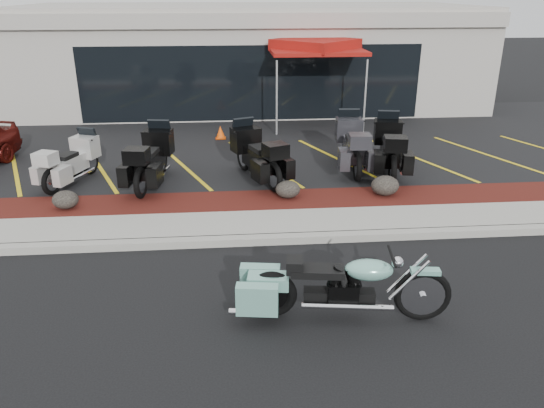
{
  "coord_description": "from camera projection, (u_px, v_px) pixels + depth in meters",
  "views": [
    {
      "loc": [
        -0.91,
        -8.36,
        4.61
      ],
      "look_at": [
        -0.09,
        1.2,
        0.7
      ],
      "focal_mm": 35.0,
      "sensor_mm": 36.0,
      "label": 1
    }
  ],
  "objects": [
    {
      "name": "boulder_mid",
      "position": [
        288.0,
        189.0,
        12.07
      ],
      "size": [
        0.57,
        0.47,
        0.4
      ],
      "primitive_type": "ellipsoid",
      "color": "black",
      "rests_on": "mulch_bed"
    },
    {
      "name": "boulder_left",
      "position": [
        65.0,
        200.0,
        11.49
      ],
      "size": [
        0.56,
        0.47,
        0.4
      ],
      "primitive_type": "ellipsoid",
      "color": "black",
      "rests_on": "mulch_bed"
    },
    {
      "name": "touring_grey",
      "position": [
        348.0,
        134.0,
        14.62
      ],
      "size": [
        1.13,
        2.54,
        1.44
      ],
      "primitive_type": null,
      "rotation": [
        0.0,
        0.0,
        1.5
      ],
      "color": "#2A2A2F",
      "rests_on": "upper_lot"
    },
    {
      "name": "ground",
      "position": [
        283.0,
        265.0,
        9.53
      ],
      "size": [
        90.0,
        90.0,
        0.0
      ],
      "primitive_type": "plane",
      "color": "black",
      "rests_on": "ground"
    },
    {
      "name": "hero_cruiser",
      "position": [
        423.0,
        288.0,
        7.73
      ],
      "size": [
        3.22,
        1.22,
        1.11
      ],
      "primitive_type": null,
      "rotation": [
        0.0,
        0.0,
        -0.14
      ],
      "color": "#71B0A0",
      "rests_on": "ground"
    },
    {
      "name": "curb",
      "position": [
        278.0,
        239.0,
        10.33
      ],
      "size": [
        24.0,
        0.25,
        0.15
      ],
      "primitive_type": "cube",
      "color": "gray",
      "rests_on": "ground"
    },
    {
      "name": "touring_black_mid",
      "position": [
        244.0,
        144.0,
        13.74
      ],
      "size": [
        1.75,
        2.6,
        1.41
      ],
      "primitive_type": null,
      "rotation": [
        0.0,
        0.0,
        1.94
      ],
      "color": "black",
      "rests_on": "upper_lot"
    },
    {
      "name": "touring_black_front",
      "position": [
        160.0,
        147.0,
        13.52
      ],
      "size": [
        1.31,
        2.55,
        1.42
      ],
      "primitive_type": null,
      "rotation": [
        0.0,
        0.0,
        1.41
      ],
      "color": "black",
      "rests_on": "upper_lot"
    },
    {
      "name": "dealership_building",
      "position": [
        247.0,
        55.0,
        22.12
      ],
      "size": [
        18.0,
        8.16,
        4.0
      ],
      "color": "#A8A298",
      "rests_on": "ground"
    },
    {
      "name": "boulder_right",
      "position": [
        385.0,
        185.0,
        12.22
      ],
      "size": [
        0.65,
        0.54,
        0.46
      ],
      "primitive_type": "ellipsoid",
      "color": "black",
      "rests_on": "mulch_bed"
    },
    {
      "name": "mulch_bed",
      "position": [
        270.0,
        202.0,
        12.08
      ],
      "size": [
        24.0,
        1.2,
        0.16
      ],
      "primitive_type": "cube",
      "color": "#3D110D",
      "rests_on": "ground"
    },
    {
      "name": "traffic_cone",
      "position": [
        221.0,
        132.0,
        16.88
      ],
      "size": [
        0.39,
        0.39,
        0.41
      ],
      "primitive_type": "cone",
      "rotation": [
        0.0,
        0.0,
        -0.36
      ],
      "color": "#E54A07",
      "rests_on": "upper_lot"
    },
    {
      "name": "popup_canopy",
      "position": [
        315.0,
        47.0,
        17.89
      ],
      "size": [
        3.37,
        3.37,
        2.88
      ],
      "rotation": [
        0.0,
        0.0,
        0.09
      ],
      "color": "silver",
      "rests_on": "upper_lot"
    },
    {
      "name": "upper_lot",
      "position": [
        256.0,
        140.0,
        17.06
      ],
      "size": [
        26.0,
        9.6,
        0.15
      ],
      "primitive_type": "cube",
      "color": "black",
      "rests_on": "ground"
    },
    {
      "name": "touring_black_rear",
      "position": [
        387.0,
        137.0,
        14.38
      ],
      "size": [
        1.41,
        2.63,
        1.45
      ],
      "primitive_type": null,
      "rotation": [
        0.0,
        0.0,
        1.38
      ],
      "color": "black",
      "rests_on": "upper_lot"
    },
    {
      "name": "touring_white",
      "position": [
        89.0,
        151.0,
        13.49
      ],
      "size": [
        1.52,
        2.27,
        1.23
      ],
      "primitive_type": null,
      "rotation": [
        0.0,
        0.0,
        1.2
      ],
      "color": "#B9B9B5",
      "rests_on": "upper_lot"
    },
    {
      "name": "sidewalk",
      "position": [
        275.0,
        224.0,
        10.98
      ],
      "size": [
        24.0,
        1.2,
        0.15
      ],
      "primitive_type": "cube",
      "color": "gray",
      "rests_on": "ground"
    }
  ]
}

